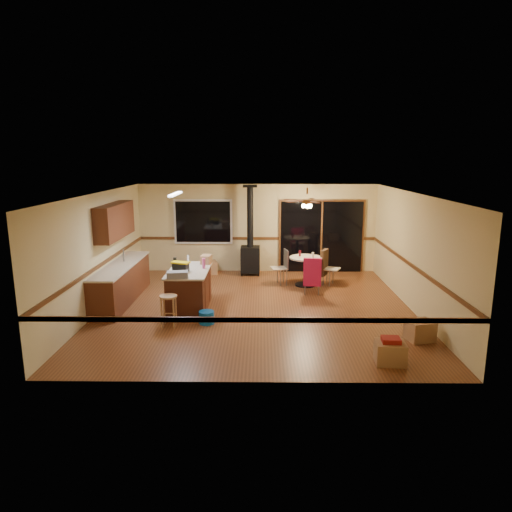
{
  "coord_description": "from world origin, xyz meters",
  "views": [
    {
      "loc": [
        0.12,
        -9.89,
        3.36
      ],
      "look_at": [
        0.0,
        0.3,
        1.15
      ],
      "focal_mm": 32.0,
      "sensor_mm": 36.0,
      "label": 1
    }
  ],
  "objects_px": {
    "toolbox_black": "(181,267)",
    "bar_stool": "(169,311)",
    "kitchen_island": "(190,289)",
    "blue_bucket": "(207,317)",
    "box_corner_a": "(390,353)",
    "chair_near": "(312,272)",
    "box_under_window": "(208,268)",
    "wood_stove": "(250,250)",
    "dining_table": "(306,266)",
    "toolbox_grey": "(177,275)",
    "chair_right": "(325,263)",
    "chair_left": "(283,263)",
    "box_corner_b": "(420,330)"
  },
  "relations": [
    {
      "from": "chair_near",
      "to": "chair_right",
      "type": "relative_size",
      "value": 1.0
    },
    {
      "from": "box_corner_b",
      "to": "blue_bucket",
      "type": "bearing_deg",
      "value": 168.76
    },
    {
      "from": "chair_right",
      "to": "box_under_window",
      "type": "xyz_separation_m",
      "value": [
        -3.27,
        1.09,
        -0.4
      ]
    },
    {
      "from": "chair_near",
      "to": "box_under_window",
      "type": "xyz_separation_m",
      "value": [
        -2.81,
        2.09,
        -0.4
      ]
    },
    {
      "from": "toolbox_grey",
      "to": "box_corner_a",
      "type": "relative_size",
      "value": 0.89
    },
    {
      "from": "chair_left",
      "to": "box_corner_a",
      "type": "relative_size",
      "value": 1.06
    },
    {
      "from": "blue_bucket",
      "to": "chair_near",
      "type": "height_order",
      "value": "chair_near"
    },
    {
      "from": "toolbox_grey",
      "to": "box_corner_a",
      "type": "xyz_separation_m",
      "value": [
        3.9,
        -2.09,
        -0.78
      ]
    },
    {
      "from": "chair_right",
      "to": "box_corner_a",
      "type": "relative_size",
      "value": 1.44
    },
    {
      "from": "bar_stool",
      "to": "chair_right",
      "type": "xyz_separation_m",
      "value": [
        3.58,
        3.16,
        0.27
      ]
    },
    {
      "from": "toolbox_black",
      "to": "chair_near",
      "type": "bearing_deg",
      "value": 21.34
    },
    {
      "from": "chair_left",
      "to": "kitchen_island",
      "type": "bearing_deg",
      "value": -137.61
    },
    {
      "from": "bar_stool",
      "to": "box_corner_a",
      "type": "height_order",
      "value": "bar_stool"
    },
    {
      "from": "chair_near",
      "to": "kitchen_island",
      "type": "bearing_deg",
      "value": -160.72
    },
    {
      "from": "blue_bucket",
      "to": "box_corner_b",
      "type": "distance_m",
      "value": 4.18
    },
    {
      "from": "kitchen_island",
      "to": "box_corner_b",
      "type": "height_order",
      "value": "kitchen_island"
    },
    {
      "from": "wood_stove",
      "to": "box_under_window",
      "type": "height_order",
      "value": "wood_stove"
    },
    {
      "from": "box_corner_a",
      "to": "blue_bucket",
      "type": "bearing_deg",
      "value": 151.1
    },
    {
      "from": "kitchen_island",
      "to": "blue_bucket",
      "type": "xyz_separation_m",
      "value": [
        0.5,
        -1.0,
        -0.32
      ]
    },
    {
      "from": "toolbox_grey",
      "to": "chair_right",
      "type": "distance_m",
      "value": 4.42
    },
    {
      "from": "chair_near",
      "to": "box_under_window",
      "type": "bearing_deg",
      "value": 143.37
    },
    {
      "from": "box_under_window",
      "to": "box_corner_b",
      "type": "relative_size",
      "value": 1.03
    },
    {
      "from": "kitchen_island",
      "to": "toolbox_black",
      "type": "height_order",
      "value": "toolbox_black"
    },
    {
      "from": "box_corner_b",
      "to": "wood_stove",
      "type": "bearing_deg",
      "value": 124.16
    },
    {
      "from": "kitchen_island",
      "to": "chair_left",
      "type": "relative_size",
      "value": 3.26
    },
    {
      "from": "wood_stove",
      "to": "box_under_window",
      "type": "bearing_deg",
      "value": 177.68
    },
    {
      "from": "dining_table",
      "to": "toolbox_black",
      "type": "bearing_deg",
      "value": -145.01
    },
    {
      "from": "dining_table",
      "to": "chair_near",
      "type": "distance_m",
      "value": 0.89
    },
    {
      "from": "kitchen_island",
      "to": "toolbox_black",
      "type": "bearing_deg",
      "value": -130.7
    },
    {
      "from": "chair_left",
      "to": "box_under_window",
      "type": "height_order",
      "value": "chair_left"
    },
    {
      "from": "chair_near",
      "to": "box_corner_a",
      "type": "height_order",
      "value": "chair_near"
    },
    {
      "from": "toolbox_grey",
      "to": "box_under_window",
      "type": "height_order",
      "value": "toolbox_grey"
    },
    {
      "from": "kitchen_island",
      "to": "box_corner_a",
      "type": "xyz_separation_m",
      "value": [
        3.77,
        -2.8,
        -0.27
      ]
    },
    {
      "from": "toolbox_grey",
      "to": "chair_left",
      "type": "distance_m",
      "value": 3.6
    },
    {
      "from": "bar_stool",
      "to": "chair_near",
      "type": "bearing_deg",
      "value": 34.5
    },
    {
      "from": "chair_right",
      "to": "dining_table",
      "type": "bearing_deg",
      "value": -166.72
    },
    {
      "from": "chair_left",
      "to": "box_corner_b",
      "type": "xyz_separation_m",
      "value": [
        2.4,
        -3.82,
        -0.4
      ]
    },
    {
      "from": "chair_left",
      "to": "chair_near",
      "type": "height_order",
      "value": "same"
    },
    {
      "from": "toolbox_black",
      "to": "bar_stool",
      "type": "height_order",
      "value": "toolbox_black"
    },
    {
      "from": "dining_table",
      "to": "chair_near",
      "type": "xyz_separation_m",
      "value": [
        0.08,
        -0.88,
        0.07
      ]
    },
    {
      "from": "toolbox_grey",
      "to": "dining_table",
      "type": "relative_size",
      "value": 0.5
    },
    {
      "from": "chair_left",
      "to": "chair_right",
      "type": "height_order",
      "value": "same"
    },
    {
      "from": "box_corner_a",
      "to": "chair_near",
      "type": "bearing_deg",
      "value": 103.16
    },
    {
      "from": "bar_stool",
      "to": "box_corner_a",
      "type": "xyz_separation_m",
      "value": [
        4.02,
        -1.66,
        -0.14
      ]
    },
    {
      "from": "wood_stove",
      "to": "toolbox_grey",
      "type": "distance_m",
      "value": 4.03
    },
    {
      "from": "wood_stove",
      "to": "dining_table",
      "type": "xyz_separation_m",
      "value": [
        1.5,
        -1.16,
        -0.2
      ]
    },
    {
      "from": "box_corner_b",
      "to": "toolbox_grey",
      "type": "bearing_deg",
      "value": 166.91
    },
    {
      "from": "toolbox_black",
      "to": "bar_stool",
      "type": "distance_m",
      "value": 1.18
    },
    {
      "from": "kitchen_island",
      "to": "blue_bucket",
      "type": "relative_size",
      "value": 5.3
    },
    {
      "from": "bar_stool",
      "to": "kitchen_island",
      "type": "bearing_deg",
      "value": 77.72
    }
  ]
}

